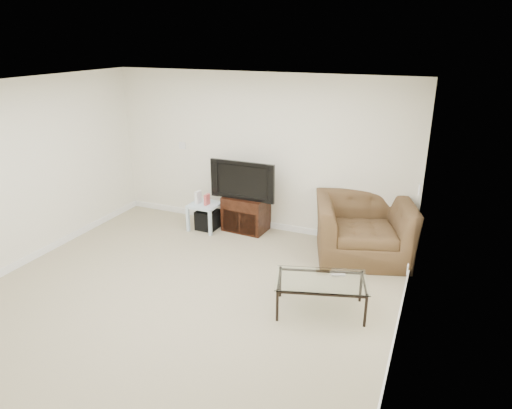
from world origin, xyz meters
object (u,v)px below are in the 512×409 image
at_px(television, 245,179).
at_px(coffee_table, 321,295).
at_px(tv_stand, 246,213).
at_px(side_table, 205,216).
at_px(recliner, 364,219).
at_px(subwoofer, 207,220).

height_order(television, coffee_table, television).
height_order(tv_stand, side_table, tv_stand).
distance_m(side_table, recliner, 2.58).
height_order(side_table, coffee_table, side_table).
height_order(television, side_table, television).
bearing_deg(television, subwoofer, -162.85).
distance_m(subwoofer, coffee_table, 2.85).
distance_m(television, recliner, 1.96).
xyz_separation_m(television, coffee_table, (1.75, -1.80, -0.68)).
bearing_deg(tv_stand, coffee_table, -42.46).
xyz_separation_m(tv_stand, subwoofer, (-0.60, -0.21, -0.13)).
xyz_separation_m(tv_stand, television, (-0.00, -0.03, 0.59)).
xyz_separation_m(television, recliner, (1.92, -0.20, -0.30)).
distance_m(tv_stand, television, 0.59).
relative_size(television, recliner, 0.76).
distance_m(television, side_table, 0.93).
distance_m(television, coffee_table, 2.60).
bearing_deg(coffee_table, recliner, 83.80).
bearing_deg(side_table, television, 17.79).
relative_size(tv_stand, recliner, 0.52).
relative_size(tv_stand, television, 0.69).
bearing_deg(side_table, subwoofer, 32.50).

